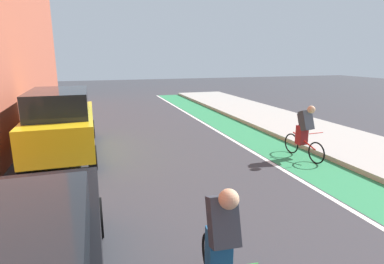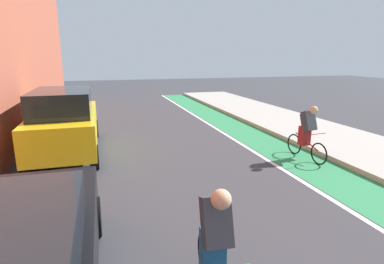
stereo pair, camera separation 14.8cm
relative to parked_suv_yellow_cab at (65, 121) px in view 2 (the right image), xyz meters
name	(u,v)px [view 2 (the right image)]	position (x,y,z in m)	size (l,w,h in m)	color
ground_plane	(215,207)	(3.14, -4.62, -1.02)	(71.99, 71.99, 0.00)	#38383D
bike_lane_paint	(301,160)	(6.52, -2.62, -1.02)	(1.60, 32.72, 0.00)	#2D8451
lane_divider_stripe	(273,163)	(5.62, -2.62, -1.02)	(0.12, 32.72, 0.00)	white
sidewalk_right	(371,151)	(9.03, -2.62, -0.95)	(3.42, 32.72, 0.14)	#A8A59E
parked_suv_yellow_cab	(65,121)	(0.00, 0.00, 0.00)	(1.88, 4.60, 1.98)	yellow
cyclist_mid	(215,243)	(2.26, -6.94, -0.17)	(0.48, 1.66, 1.59)	black
cyclist_trailing	(307,131)	(6.74, -2.49, -0.17)	(0.48, 1.67, 1.59)	black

